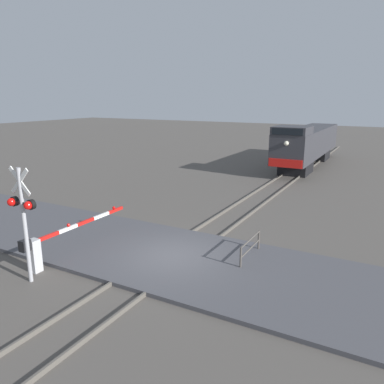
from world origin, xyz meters
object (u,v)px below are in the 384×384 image
object	(u,v)px
locomotive	(308,144)
crossing_gate	(48,244)
guard_railing	(250,247)
crossing_signal	(23,212)

from	to	relation	value
locomotive	crossing_gate	bearing A→B (deg)	-98.28
locomotive	guard_railing	bearing A→B (deg)	-83.05
locomotive	crossing_signal	distance (m)	28.16
crossing_signal	guard_railing	world-z (taller)	crossing_signal
locomotive	guard_railing	size ratio (longest dim) A/B	7.58
crossing_gate	guard_railing	distance (m)	7.79
crossing_signal	crossing_gate	distance (m)	2.18
crossing_gate	locomotive	bearing A→B (deg)	81.72
crossing_gate	guard_railing	world-z (taller)	crossing_gate
crossing_gate	guard_railing	bearing A→B (deg)	31.51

